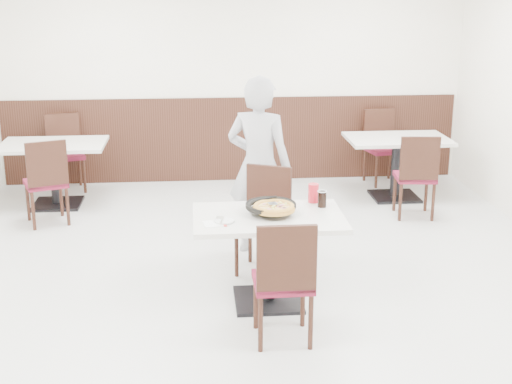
{
  "coord_description": "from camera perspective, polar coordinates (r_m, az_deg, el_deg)",
  "views": [
    {
      "loc": [
        -0.49,
        -5.67,
        2.55
      ],
      "look_at": [
        -0.02,
        -0.3,
        0.95
      ],
      "focal_mm": 50.0,
      "sensor_mm": 36.0,
      "label": 1
    }
  ],
  "objects": [
    {
      "name": "chair_far",
      "position": [
        6.38,
        0.5,
        -2.42
      ],
      "size": [
        0.55,
        0.55,
        0.95
      ],
      "primitive_type": null,
      "rotation": [
        0.0,
        0.0,
        2.72
      ],
      "color": "black",
      "rests_on": "floor"
    },
    {
      "name": "pizza_pan",
      "position": [
        5.71,
        1.19,
        -1.36
      ],
      "size": [
        0.32,
        0.32,
        0.01
      ],
      "primitive_type": "cylinder",
      "rotation": [
        0.0,
        0.0,
        0.01
      ],
      "color": "black",
      "rests_on": "trivet"
    },
    {
      "name": "wainscot_back",
      "position": [
        9.38,
        -1.9,
        4.24
      ],
      "size": [
        5.9,
        0.03,
        1.1
      ],
      "primitive_type": "cube",
      "color": "black",
      "rests_on": "floor"
    },
    {
      "name": "wall_back",
      "position": [
        9.26,
        -1.95,
        9.42
      ],
      "size": [
        6.0,
        0.04,
        2.8
      ],
      "primitive_type": "cube",
      "color": "silver",
      "rests_on": "floor"
    },
    {
      "name": "main_table",
      "position": [
        5.81,
        0.99,
        -5.4
      ],
      "size": [
        1.21,
        0.81,
        0.75
      ],
      "primitive_type": null,
      "rotation": [
        0.0,
        0.0,
        0.01
      ],
      "color": "silver",
      "rests_on": "floor"
    },
    {
      "name": "bg_table_left",
      "position": [
        8.65,
        -15.76,
        1.36
      ],
      "size": [
        1.2,
        0.81,
        0.75
      ],
      "primitive_type": null,
      "rotation": [
        0.0,
        0.0,
        0.0
      ],
      "color": "silver",
      "rests_on": "floor"
    },
    {
      "name": "bg_chair_left_far",
      "position": [
        9.2,
        -14.96,
        2.96
      ],
      "size": [
        0.53,
        0.53,
        0.95
      ],
      "primitive_type": null,
      "rotation": [
        0.0,
        0.0,
        3.44
      ],
      "color": "black",
      "rests_on": "floor"
    },
    {
      "name": "diner_person",
      "position": [
        6.76,
        0.24,
        2.08
      ],
      "size": [
        0.74,
        0.63,
        1.72
      ],
      "primitive_type": "imported",
      "rotation": [
        0.0,
        0.0,
        2.72
      ],
      "color": "silver",
      "rests_on": "floor"
    },
    {
      "name": "bg_chair_right_far",
      "position": [
        9.37,
        10.21,
        3.5
      ],
      "size": [
        0.49,
        0.49,
        0.95
      ],
      "primitive_type": null,
      "rotation": [
        0.0,
        0.0,
        3.34
      ],
      "color": "black",
      "rests_on": "floor"
    },
    {
      "name": "wall_front",
      "position": [
        2.5,
        7.01,
        -10.86
      ],
      "size": [
        6.0,
        0.04,
        2.8
      ],
      "primitive_type": "cube",
      "color": "silver",
      "rests_on": "floor"
    },
    {
      "name": "cola_glass",
      "position": [
        5.9,
        5.31,
        -0.59
      ],
      "size": [
        0.07,
        0.07,
        0.13
      ],
      "primitive_type": "cylinder",
      "rotation": [
        0.0,
        0.0,
        0.01
      ],
      "color": "black",
      "rests_on": "main_table"
    },
    {
      "name": "fork",
      "position": [
        5.51,
        -2.75,
        -2.32
      ],
      "size": [
        0.04,
        0.15,
        0.0
      ],
      "primitive_type": "cube",
      "rotation": [
        0.0,
        0.0,
        -0.2
      ],
      "color": "silver",
      "rests_on": "side_plate"
    },
    {
      "name": "red_cup",
      "position": [
        6.02,
        4.61,
        -0.08
      ],
      "size": [
        0.09,
        0.09,
        0.16
      ],
      "primitive_type": "cylinder",
      "rotation": [
        0.0,
        0.0,
        0.01
      ],
      "color": "red",
      "rests_on": "main_table"
    },
    {
      "name": "pizza",
      "position": [
        5.66,
        1.44,
        -1.35
      ],
      "size": [
        0.34,
        0.34,
        0.02
      ],
      "primitive_type": "cylinder",
      "rotation": [
        0.0,
        0.0,
        0.01
      ],
      "color": "#C38C34",
      "rests_on": "pizza_pan"
    },
    {
      "name": "pizza_server",
      "position": [
        5.68,
        1.35,
        -0.92
      ],
      "size": [
        0.08,
        0.09,
        0.0
      ],
      "primitive_type": "cube",
      "rotation": [
        0.0,
        0.0,
        0.19
      ],
      "color": "silver",
      "rests_on": "pizza"
    },
    {
      "name": "trivet",
      "position": [
        5.71,
        1.39,
        -1.61
      ],
      "size": [
        0.13,
        0.13,
        0.04
      ],
      "primitive_type": "cylinder",
      "rotation": [
        0.0,
        0.0,
        0.01
      ],
      "color": "black",
      "rests_on": "main_table"
    },
    {
      "name": "bg_chair_left_near",
      "position": [
        8.01,
        -16.48,
        0.85
      ],
      "size": [
        0.54,
        0.54,
        0.95
      ],
      "primitive_type": null,
      "rotation": [
        0.0,
        0.0,
        0.36
      ],
      "color": "black",
      "rests_on": "floor"
    },
    {
      "name": "side_plate",
      "position": [
        5.53,
        -2.56,
        -2.32
      ],
      "size": [
        0.16,
        0.16,
        0.01
      ],
      "primitive_type": "cylinder",
      "rotation": [
        0.0,
        0.0,
        0.01
      ],
      "color": "silver",
      "rests_on": "napkin"
    },
    {
      "name": "chair_near",
      "position": [
        5.2,
        2.15,
        -6.97
      ],
      "size": [
        0.42,
        0.42,
        0.95
      ],
      "primitive_type": null,
      "rotation": [
        0.0,
        0.0,
        0.01
      ],
      "color": "black",
      "rests_on": "floor"
    },
    {
      "name": "floor",
      "position": [
        6.24,
        -0.05,
        -7.56
      ],
      "size": [
        7.0,
        7.0,
        0.0
      ],
      "primitive_type": "plane",
      "color": "beige",
      "rests_on": "ground"
    },
    {
      "name": "bg_chair_right_near",
      "position": [
        8.11,
        12.6,
        1.33
      ],
      "size": [
        0.46,
        0.46,
        0.95
      ],
      "primitive_type": null,
      "rotation": [
        0.0,
        0.0,
        -0.1
      ],
      "color": "black",
      "rests_on": "floor"
    },
    {
      "name": "bg_table_right",
      "position": [
        8.78,
        11.13,
        1.91
      ],
      "size": [
        1.28,
        0.93,
        0.75
      ],
      "primitive_type": null,
      "rotation": [
        0.0,
        0.0,
        -0.11
      ],
      "color": "silver",
      "rests_on": "floor"
    },
    {
      "name": "napkin",
      "position": [
        5.5,
        -3.38,
        -2.53
      ],
      "size": [
        0.18,
        0.18,
        0.0
      ],
      "primitive_type": "cube",
      "rotation": [
        0.0,
        0.0,
        0.15
      ],
      "color": "white",
      "rests_on": "main_table"
    }
  ]
}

